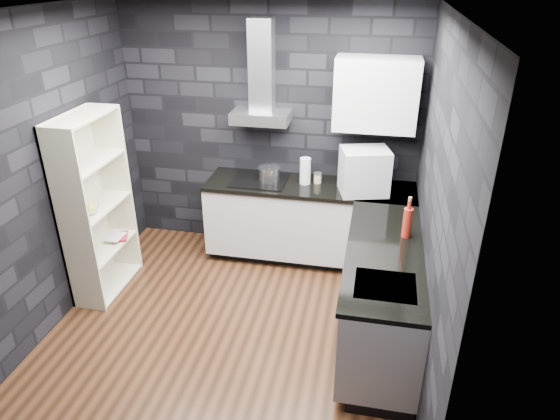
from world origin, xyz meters
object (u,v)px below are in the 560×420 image
(storage_jar, at_px, (318,178))
(red_bottle, at_px, (407,223))
(utensil_crock, at_px, (346,179))
(bookshelf, at_px, (96,207))
(fruit_bowl, at_px, (88,210))
(appliance_garage, at_px, (364,171))
(pot, at_px, (269,174))
(glass_vase, at_px, (305,171))

(storage_jar, relative_size, red_bottle, 0.38)
(utensil_crock, distance_m, red_bottle, 1.16)
(bookshelf, bearing_deg, fruit_bowl, -71.57)
(appliance_garage, bearing_deg, storage_jar, 147.50)
(pot, bearing_deg, fruit_bowl, -143.48)
(glass_vase, height_order, appliance_garage, appliance_garage)
(utensil_crock, relative_size, fruit_bowl, 0.62)
(utensil_crock, relative_size, appliance_garage, 0.29)
(red_bottle, relative_size, bookshelf, 0.15)
(pot, xyz_separation_m, fruit_bowl, (-1.48, -1.09, -0.04))
(bookshelf, bearing_deg, utensil_crock, 42.14)
(pot, distance_m, bookshelf, 1.76)
(glass_vase, relative_size, red_bottle, 1.07)
(red_bottle, relative_size, fruit_bowl, 1.19)
(glass_vase, distance_m, fruit_bowl, 2.17)
(glass_vase, distance_m, utensil_crock, 0.44)
(appliance_garage, height_order, red_bottle, appliance_garage)
(pot, relative_size, red_bottle, 0.83)
(appliance_garage, xyz_separation_m, bookshelf, (-2.47, -0.86, -0.22))
(pot, distance_m, storage_jar, 0.52)
(glass_vase, distance_m, appliance_garage, 0.62)
(utensil_crock, distance_m, bookshelf, 2.50)
(pot, xyz_separation_m, bookshelf, (-1.48, -0.96, -0.08))
(appliance_garage, bearing_deg, bookshelf, -176.38)
(pot, relative_size, glass_vase, 0.78)
(storage_jar, relative_size, utensil_crock, 0.72)
(glass_vase, bearing_deg, fruit_bowl, -149.35)
(glass_vase, relative_size, utensil_crock, 2.06)
(red_bottle, distance_m, fruit_bowl, 2.88)
(red_bottle, xyz_separation_m, bookshelf, (-2.88, -0.01, -0.13))
(pot, relative_size, fruit_bowl, 0.99)
(storage_jar, relative_size, bookshelf, 0.05)
(appliance_garage, distance_m, red_bottle, 0.95)
(utensil_crock, xyz_separation_m, red_bottle, (0.59, -1.00, 0.06))
(glass_vase, distance_m, red_bottle, 1.40)
(pot, relative_size, appliance_garage, 0.47)
(bookshelf, bearing_deg, pot, 51.37)
(pot, distance_m, red_bottle, 1.69)
(utensil_crock, relative_size, bookshelf, 0.08)
(red_bottle, height_order, fruit_bowl, red_bottle)
(red_bottle, bearing_deg, appliance_garage, 115.53)
(storage_jar, xyz_separation_m, fruit_bowl, (-1.99, -1.15, -0.01))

